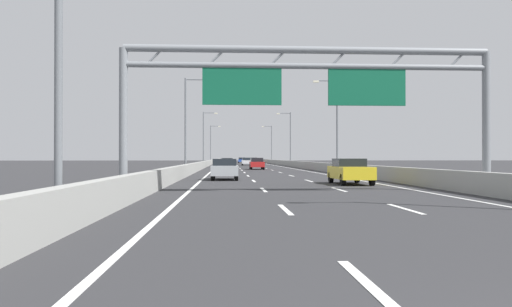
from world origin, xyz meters
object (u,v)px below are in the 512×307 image
streetlamp_right_mid (335,119)px  streetlamp_right_distant (271,142)px  black_car (227,163)px  blue_car (242,160)px  streetlamp_left_far (205,135)px  streetlamp_right_far (289,135)px  red_car (257,163)px  yellow_car (350,171)px  orange_car (254,160)px  silver_car (225,169)px  streetlamp_left_distant (212,142)px  streetlamp_left_mid (188,119)px  white_car (247,161)px  sign_gantry (308,82)px  streetlamp_left_near (68,3)px

streetlamp_right_mid → streetlamp_right_distant: bearing=90.0°
streetlamp_right_mid → black_car: size_ratio=2.19×
blue_car → streetlamp_right_mid: bearing=-84.8°
streetlamp_left_far → streetlamp_right_far: (14.93, 0.00, 0.00)m
red_car → yellow_car: bearing=-84.5°
orange_car → silver_car: 98.61m
streetlamp_right_mid → yellow_car: size_ratio=2.20×
streetlamp_left_distant → streetlamp_right_far: bearing=-68.8°
blue_car → streetlamp_left_mid: bearing=-95.5°
yellow_car → blue_car: bearing=91.9°
streetlamp_right_far → streetlamp_right_distant: size_ratio=1.00×
streetlamp_left_distant → streetlamp_right_distant: (14.93, 0.00, 0.00)m
white_car → black_car: 19.41m
streetlamp_right_mid → streetlamp_left_far: 41.32m
streetlamp_left_mid → streetlamp_left_distant: size_ratio=1.00×
orange_car → black_car: 57.11m
streetlamp_right_distant → black_car: streetlamp_right_distant is taller
yellow_car → white_car: bearing=92.9°
sign_gantry → white_car: (0.19, 73.81, -4.07)m
streetlamp_right_mid → streetlamp_left_distant: same height
blue_car → red_car: bearing=-90.0°
black_car → orange_car: bearing=83.0°
white_car → orange_car: bearing=85.0°
streetlamp_left_mid → blue_car: 80.50m
streetlamp_right_far → orange_car: (-4.04, 43.38, -4.67)m
streetlamp_left_distant → blue_car: 9.43m
yellow_car → sign_gantry: bearing=-116.9°
streetlamp_right_mid → streetlamp_left_distant: (-14.93, 77.06, 0.00)m
streetlamp_left_near → orange_car: 121.03m
black_car → streetlamp_left_distant: bearing=94.3°
streetlamp_left_near → streetlamp_left_far: bearing=90.0°
sign_gantry → streetlamp_right_mid: bearing=75.7°
streetlamp_left_near → streetlamp_left_far: size_ratio=1.00×
streetlamp_right_far → white_car: 10.40m
streetlamp_left_mid → white_car: size_ratio=2.20×
streetlamp_left_far → black_car: streetlamp_left_far is taller
blue_car → streetlamp_left_distant: bearing=-159.0°
streetlamp_left_far → black_car: (3.92, -13.30, -4.67)m
streetlamp_right_mid → yellow_car: (-3.93, -22.50, -4.63)m
orange_car → black_car: (-6.97, -56.68, 0.00)m
sign_gantry → yellow_car: 8.86m
orange_car → silver_car: bearing=-94.1°
orange_car → blue_car: size_ratio=1.05×
silver_car → black_car: silver_car is taller
streetlamp_left_mid → orange_car: 82.77m
streetlamp_left_distant → streetlamp_left_near: bearing=-90.0°
streetlamp_right_distant → blue_car: streetlamp_right_distant is taller
sign_gantry → yellow_car: sign_gantry is taller
streetlamp_right_distant → blue_car: size_ratio=2.26×
blue_car → streetlamp_left_far: bearing=-100.4°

